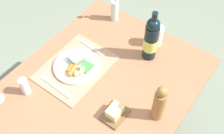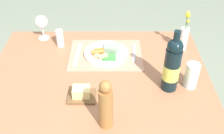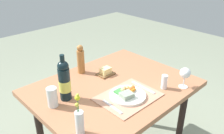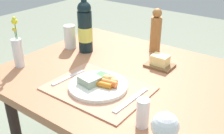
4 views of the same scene
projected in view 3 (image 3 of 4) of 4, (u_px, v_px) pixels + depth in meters
The scene contains 12 objects.
dining_table at pixel (113, 96), 1.74m from camera, with size 1.13×0.88×0.77m.
placemat at pixel (128, 97), 1.57m from camera, with size 0.41×0.31×0.01m, color tan.
dinner_plate at pixel (127, 94), 1.56m from camera, with size 0.25×0.25×0.05m.
fork at pixel (112, 107), 1.46m from camera, with size 0.02×0.18×0.01m, color silver.
knife at pixel (143, 87), 1.67m from camera, with size 0.02×0.21×0.01m, color silver.
wine_glass at pixel (185, 74), 1.64m from camera, with size 0.08×0.08×0.15m.
pepper_mill at pixel (81, 60), 1.84m from camera, with size 0.06×0.06×0.24m.
salt_shaker at pixel (164, 82), 1.65m from camera, with size 0.04×0.04×0.10m, color white.
flower_vase at pixel (79, 121), 1.22m from camera, with size 0.05×0.05×0.25m.
wine_bottle at pixel (64, 81), 1.50m from camera, with size 0.08×0.08×0.32m.
butter_dish at pixel (106, 72), 1.85m from camera, with size 0.13×0.10×0.06m.
water_tumbler at pixel (52, 98), 1.46m from camera, with size 0.07×0.07×0.13m.
Camera 3 is at (-1.02, -1.05, 1.65)m, focal length 37.49 mm.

